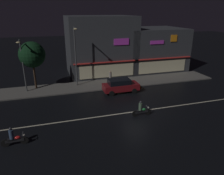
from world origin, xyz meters
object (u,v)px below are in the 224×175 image
streetlamp_mid (76,52)px  pedestrian_on_sidewalk (110,78)px  parked_car_near_kerb (120,85)px  motorcycle_following (141,110)px  motorcycle_lead (13,138)px  streetlamp_west (22,62)px  traffic_cone (140,86)px

streetlamp_mid → pedestrian_on_sidewalk: (4.20, -0.91, -3.48)m
parked_car_near_kerb → motorcycle_following: 6.40m
parked_car_near_kerb → motorcycle_following: (-0.11, -6.39, -0.24)m
parked_car_near_kerb → streetlamp_mid: bearing=143.7°
motorcycle_lead → pedestrian_on_sidewalk: bearing=-138.7°
streetlamp_west → traffic_cone: (13.77, -2.49, -3.60)m
streetlamp_mid → parked_car_near_kerb: bearing=-36.3°
pedestrian_on_sidewalk → motorcycle_following: pedestrian_on_sidewalk is taller
pedestrian_on_sidewalk → streetlamp_mid: bearing=-140.9°
parked_car_near_kerb → motorcycle_lead: 13.60m
motorcycle_lead → motorcycle_following: (10.88, 1.61, 0.00)m
streetlamp_west → traffic_cone: streetlamp_west is taller
streetlamp_west → streetlamp_mid: bearing=4.0°
streetlamp_west → motorcycle_following: size_ratio=3.28×
streetlamp_mid → traffic_cone: bearing=-21.1°
streetlamp_mid → traffic_cone: (7.58, -2.92, -4.23)m
pedestrian_on_sidewalk → parked_car_near_kerb: bearing=-27.4°
pedestrian_on_sidewalk → motorcycle_lead: 14.88m
streetlamp_mid → motorcycle_following: streetlamp_mid is taller
pedestrian_on_sidewalk → streetlamp_west: bearing=-131.4°
streetlamp_west → pedestrian_on_sidewalk: 10.79m
parked_car_near_kerb → motorcycle_lead: parked_car_near_kerb is taller
streetlamp_mid → traffic_cone: streetlamp_mid is taller
streetlamp_mid → motorcycle_following: (4.60, -9.86, -3.87)m
streetlamp_mid → motorcycle_following: size_ratio=3.92×
parked_car_near_kerb → traffic_cone: size_ratio=7.82×
parked_car_near_kerb → motorcycle_lead: bearing=-143.9°
streetlamp_mid → motorcycle_lead: size_ratio=3.92×
streetlamp_west → motorcycle_lead: bearing=-90.4°
motorcycle_lead → parked_car_near_kerb: bearing=-147.9°
pedestrian_on_sidewalk → motorcycle_following: size_ratio=1.00×
streetlamp_mid → parked_car_near_kerb: size_ratio=1.73×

